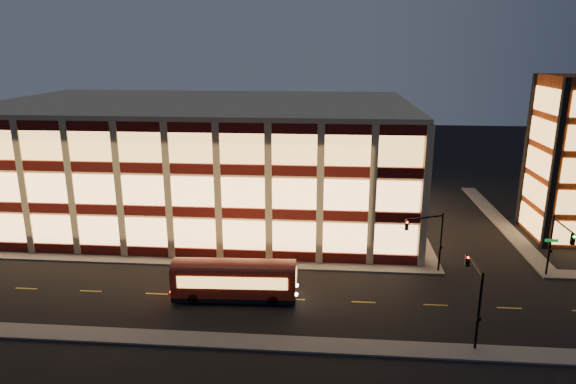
{
  "coord_description": "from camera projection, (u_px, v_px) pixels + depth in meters",
  "views": [
    {
      "loc": [
        12.95,
        -45.7,
        20.78
      ],
      "look_at": [
        8.37,
        8.0,
        5.61
      ],
      "focal_mm": 32.0,
      "sensor_mm": 36.0,
      "label": 1
    }
  ],
  "objects": [
    {
      "name": "office_building",
      "position": [
        205.0,
        159.0,
        65.02
      ],
      "size": [
        50.45,
        30.45,
        14.5
      ],
      "color": "tan",
      "rests_on": "ground"
    },
    {
      "name": "ground",
      "position": [
        197.0,
        267.0,
        50.53
      ],
      "size": [
        200.0,
        200.0,
        0.0
      ],
      "primitive_type": "plane",
      "color": "black",
      "rests_on": "ground"
    },
    {
      "name": "traffic_signal_right",
      "position": [
        558.0,
        240.0,
        46.07
      ],
      "size": [
        1.2,
        4.37,
        6.0
      ],
      "color": "black",
      "rests_on": "ground"
    },
    {
      "name": "traffic_signal_far",
      "position": [
        429.0,
        233.0,
        47.82
      ],
      "size": [
        3.79,
        1.87,
        6.0
      ],
      "color": "black",
      "rests_on": "ground"
    },
    {
      "name": "sidewalk_office_south",
      "position": [
        170.0,
        261.0,
        51.71
      ],
      "size": [
        54.0,
        2.0,
        0.15
      ],
      "primitive_type": "cube",
      "color": "#514F4C",
      "rests_on": "ground"
    },
    {
      "name": "sidewalk_tower_west",
      "position": [
        498.0,
        220.0,
        64.03
      ],
      "size": [
        2.0,
        30.0,
        0.15
      ],
      "primitive_type": "cube",
      "color": "#514F4C",
      "rests_on": "ground"
    },
    {
      "name": "traffic_signal_near",
      "position": [
        475.0,
        288.0,
        36.91
      ],
      "size": [
        0.32,
        4.45,
        6.0
      ],
      "color": "black",
      "rests_on": "ground"
    },
    {
      "name": "sidewalk_near",
      "position": [
        152.0,
        337.0,
        38.04
      ],
      "size": [
        100.0,
        2.0,
        0.15
      ],
      "primitive_type": "cube",
      "color": "#514F4C",
      "rests_on": "ground"
    },
    {
      "name": "sidewalk_office_east",
      "position": [
        409.0,
        217.0,
        64.93
      ],
      "size": [
        2.0,
        30.0,
        0.15
      ],
      "primitive_type": "cube",
      "color": "#514F4C",
      "rests_on": "ground"
    },
    {
      "name": "trolley_bus",
      "position": [
        234.0,
        278.0,
        43.57
      ],
      "size": [
        10.56,
        3.12,
        3.54
      ],
      "rotation": [
        0.0,
        0.0,
        0.04
      ],
      "color": "maroon",
      "rests_on": "ground"
    }
  ]
}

